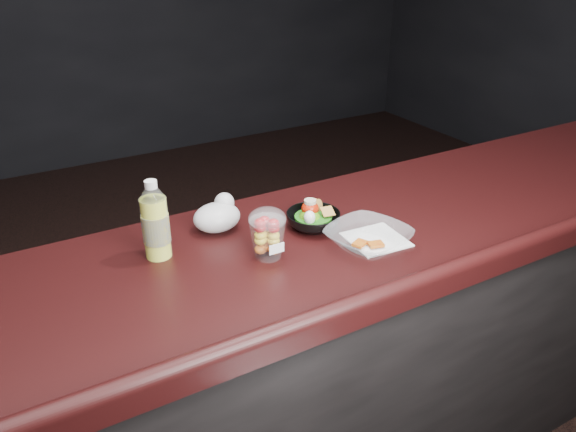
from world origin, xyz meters
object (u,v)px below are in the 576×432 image
object	(u,v)px
green_apple	(310,219)
snack_bowl	(313,219)
lemonade_bottle	(156,226)
fruit_cup	(268,233)
takeout_bowl	(368,239)

from	to	relation	value
green_apple	snack_bowl	bearing A→B (deg)	-19.89
lemonade_bottle	fruit_cup	bearing A→B (deg)	-30.69
lemonade_bottle	snack_bowl	xyz separation A→B (m)	(0.46, -0.07, -0.07)
lemonade_bottle	green_apple	xyz separation A→B (m)	(0.45, -0.07, -0.06)
snack_bowl	takeout_bowl	distance (m)	0.19
takeout_bowl	fruit_cup	bearing A→B (deg)	160.65
fruit_cup	green_apple	size ratio (longest dim) A/B	2.09
lemonade_bottle	takeout_bowl	xyz separation A→B (m)	(0.54, -0.25, -0.07)
snack_bowl	lemonade_bottle	bearing A→B (deg)	171.08
fruit_cup	snack_bowl	size ratio (longest dim) A/B	0.85
lemonade_bottle	green_apple	size ratio (longest dim) A/B	3.24
lemonade_bottle	snack_bowl	bearing A→B (deg)	-8.92
fruit_cup	snack_bowl	distance (m)	0.22
lemonade_bottle	green_apple	bearing A→B (deg)	-8.68
fruit_cup	snack_bowl	bearing A→B (deg)	22.65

